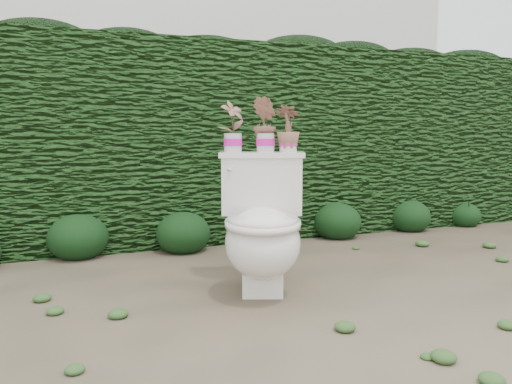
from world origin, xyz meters
name	(u,v)px	position (x,y,z in m)	size (l,w,h in m)	color
ground	(284,284)	(0.00, 0.00, 0.00)	(60.00, 60.00, 0.00)	#6F634D
hedge	(211,143)	(0.00, 1.60, 0.80)	(8.00, 1.00, 1.60)	#24521B
house_wall	(176,67)	(0.60, 6.00, 2.00)	(8.00, 3.50, 4.00)	silver
toilet	(262,230)	(-0.17, -0.08, 0.36)	(0.66, 0.79, 0.78)	silver
potted_plant_left	(233,127)	(-0.25, 0.20, 0.92)	(0.15, 0.10, 0.29)	#1F6429
potted_plant_center	(266,126)	(-0.07, 0.13, 0.93)	(0.17, 0.14, 0.31)	#1F6429
potted_plant_right	(288,130)	(0.06, 0.09, 0.90)	(0.14, 0.14, 0.26)	#1F6429
liriope_clump_2	(78,233)	(-1.12, 1.12, 0.17)	(0.43, 0.43, 0.35)	#143613
liriope_clump_3	(183,230)	(-0.37, 1.03, 0.16)	(0.41, 0.41, 0.33)	#143613
liriope_clump_4	(264,228)	(0.25, 0.97, 0.15)	(0.36, 0.36, 0.29)	#143613
liriope_clump_5	(337,218)	(0.96, 1.06, 0.16)	(0.41, 0.41, 0.33)	#143613
liriope_clump_6	(409,214)	(1.74, 1.11, 0.15)	(0.38, 0.38, 0.31)	#143613
liriope_clump_7	(464,213)	(2.38, 1.12, 0.12)	(0.31, 0.31, 0.25)	#143613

